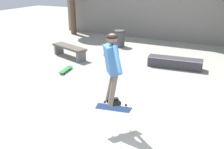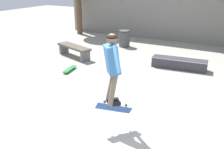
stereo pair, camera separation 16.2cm
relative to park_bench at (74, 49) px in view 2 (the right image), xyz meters
name	(u,v)px [view 2 (the right image)]	position (x,y,z in m)	size (l,w,h in m)	color
ground_plane	(118,145)	(4.30, -4.36, -0.36)	(40.00, 40.00, 0.00)	#A39E93
park_bench	(74,49)	(0.00, 0.00, 0.00)	(1.82, 1.00, 0.49)	brown
skate_ledge	(179,63)	(4.19, 0.69, -0.17)	(1.97, 0.65, 0.38)	#38383D
trash_bin	(124,38)	(1.08, 2.54, 0.05)	(0.55, 0.55, 0.78)	#47474C
skater	(112,63)	(3.91, -3.90, 1.15)	(0.87, 0.98, 1.49)	teal
skateboard_flipping	(114,108)	(3.96, -3.91, 0.17)	(0.66, 0.54, 0.40)	#2D519E
skateboard_resting	(70,69)	(0.85, -1.42, -0.29)	(0.31, 0.80, 0.08)	#237F38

